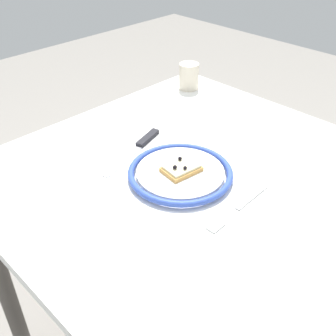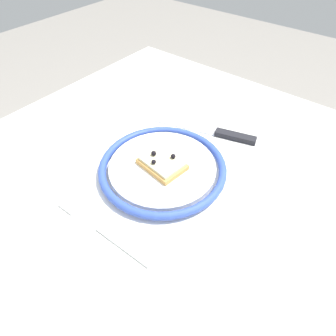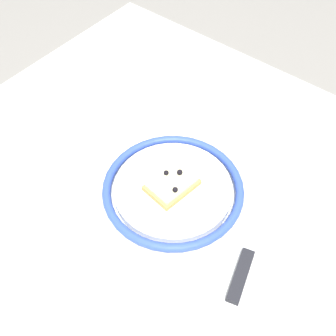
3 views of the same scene
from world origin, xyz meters
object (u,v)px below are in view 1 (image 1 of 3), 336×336
(fork, at_px, (239,208))
(plate, at_px, (180,173))
(dining_table, at_px, (196,205))
(pizza_slice_near, at_px, (181,168))
(knife, at_px, (141,144))
(cup, at_px, (189,76))

(fork, bearing_deg, plate, 2.20)
(dining_table, distance_m, plate, 0.12)
(pizza_slice_near, relative_size, knife, 0.39)
(knife, height_order, fork, knife)
(dining_table, bearing_deg, cup, -44.70)
(pizza_slice_near, height_order, cup, cup)
(dining_table, relative_size, plate, 3.70)
(plate, height_order, fork, plate)
(dining_table, bearing_deg, plate, 65.23)
(pizza_slice_near, relative_size, fork, 0.45)
(plate, xyz_separation_m, pizza_slice_near, (-0.00, -0.00, 0.01))
(cup, bearing_deg, dining_table, 135.30)
(pizza_slice_near, bearing_deg, dining_table, -112.81)
(plate, relative_size, fork, 1.22)
(dining_table, distance_m, knife, 0.22)
(dining_table, bearing_deg, pizza_slice_near, 67.19)
(dining_table, height_order, cup, cup)
(knife, relative_size, cup, 2.76)
(dining_table, xyz_separation_m, plate, (0.02, 0.04, 0.11))
(dining_table, xyz_separation_m, knife, (0.19, 0.01, 0.10))
(fork, bearing_deg, knife, -3.90)
(plate, distance_m, pizza_slice_near, 0.01)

